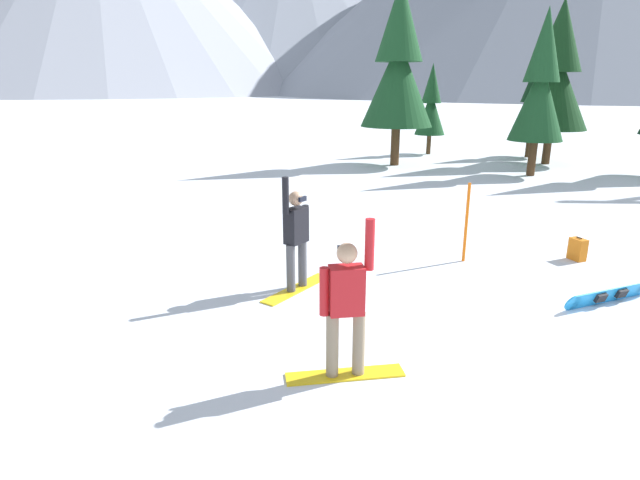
{
  "coord_description": "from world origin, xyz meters",
  "views": [
    {
      "loc": [
        -3.21,
        -5.34,
        3.42
      ],
      "look_at": [
        -3.57,
        2.62,
        1.0
      ],
      "focal_mm": 29.36,
      "sensor_mm": 36.0,
      "label": 1
    }
  ],
  "objects_px": {
    "backpack_orange": "(578,249)",
    "pine_tree_short": "(398,66)",
    "snowboarder_midground": "(296,237)",
    "pine_tree_twin": "(556,76)",
    "trail_marker_pole": "(466,223)",
    "snowboarder_foreground": "(346,306)",
    "loose_snowboard_near_left": "(609,295)",
    "pine_tree_tall": "(533,104)",
    "pine_tree_young": "(541,87)",
    "pine_tree_leaning": "(431,105)"
  },
  "relations": [
    {
      "from": "backpack_orange",
      "to": "pine_tree_short",
      "type": "relative_size",
      "value": 0.06
    },
    {
      "from": "snowboarder_midground",
      "to": "pine_tree_twin",
      "type": "xyz_separation_m",
      "value": [
        9.51,
        14.78,
        2.71
      ]
    },
    {
      "from": "trail_marker_pole",
      "to": "snowboarder_foreground",
      "type": "bearing_deg",
      "value": -118.39
    },
    {
      "from": "loose_snowboard_near_left",
      "to": "pine_tree_tall",
      "type": "height_order",
      "value": "pine_tree_tall"
    },
    {
      "from": "snowboarder_midground",
      "to": "loose_snowboard_near_left",
      "type": "distance_m",
      "value": 5.12
    },
    {
      "from": "backpack_orange",
      "to": "pine_tree_young",
      "type": "bearing_deg",
      "value": 76.44
    },
    {
      "from": "loose_snowboard_near_left",
      "to": "pine_tree_twin",
      "type": "bearing_deg",
      "value": 73.58
    },
    {
      "from": "pine_tree_leaning",
      "to": "snowboarder_midground",
      "type": "bearing_deg",
      "value": -105.47
    },
    {
      "from": "pine_tree_leaning",
      "to": "pine_tree_tall",
      "type": "distance_m",
      "value": 4.6
    },
    {
      "from": "pine_tree_short",
      "to": "pine_tree_tall",
      "type": "distance_m",
      "value": 7.25
    },
    {
      "from": "backpack_orange",
      "to": "trail_marker_pole",
      "type": "height_order",
      "value": "trail_marker_pole"
    },
    {
      "from": "snowboarder_foreground",
      "to": "pine_tree_young",
      "type": "xyz_separation_m",
      "value": [
        7.03,
        14.45,
        2.32
      ]
    },
    {
      "from": "pine_tree_young",
      "to": "backpack_orange",
      "type": "bearing_deg",
      "value": -103.56
    },
    {
      "from": "pine_tree_tall",
      "to": "pine_tree_twin",
      "type": "bearing_deg",
      "value": -88.03
    },
    {
      "from": "snowboarder_foreground",
      "to": "backpack_orange",
      "type": "bearing_deg",
      "value": 44.33
    },
    {
      "from": "trail_marker_pole",
      "to": "pine_tree_leaning",
      "type": "height_order",
      "value": "pine_tree_leaning"
    },
    {
      "from": "pine_tree_twin",
      "to": "pine_tree_leaning",
      "type": "bearing_deg",
      "value": 146.81
    },
    {
      "from": "loose_snowboard_near_left",
      "to": "snowboarder_foreground",
      "type": "bearing_deg",
      "value": -150.98
    },
    {
      "from": "pine_tree_tall",
      "to": "snowboarder_midground",
      "type": "bearing_deg",
      "value": -119.17
    },
    {
      "from": "pine_tree_tall",
      "to": "backpack_orange",
      "type": "bearing_deg",
      "value": -104.76
    },
    {
      "from": "pine_tree_twin",
      "to": "pine_tree_tall",
      "type": "distance_m",
      "value": 2.46
    },
    {
      "from": "pine_tree_leaning",
      "to": "loose_snowboard_near_left",
      "type": "bearing_deg",
      "value": -89.61
    },
    {
      "from": "pine_tree_young",
      "to": "pine_tree_tall",
      "type": "height_order",
      "value": "pine_tree_young"
    },
    {
      "from": "backpack_orange",
      "to": "pine_tree_twin",
      "type": "xyz_separation_m",
      "value": [
        4.05,
        12.97,
        3.42
      ]
    },
    {
      "from": "loose_snowboard_near_left",
      "to": "pine_tree_twin",
      "type": "distance_m",
      "value": 16.18
    },
    {
      "from": "loose_snowboard_near_left",
      "to": "pine_tree_short",
      "type": "relative_size",
      "value": 0.23
    },
    {
      "from": "backpack_orange",
      "to": "pine_tree_twin",
      "type": "height_order",
      "value": "pine_tree_twin"
    },
    {
      "from": "pine_tree_tall",
      "to": "pine_tree_leaning",
      "type": "bearing_deg",
      "value": 169.13
    },
    {
      "from": "snowboarder_midground",
      "to": "pine_tree_short",
      "type": "xyz_separation_m",
      "value": [
        2.94,
        14.13,
        3.08
      ]
    },
    {
      "from": "pine_tree_short",
      "to": "pine_tree_twin",
      "type": "distance_m",
      "value": 6.62
    },
    {
      "from": "backpack_orange",
      "to": "pine_tree_young",
      "type": "relative_size",
      "value": 0.08
    },
    {
      "from": "snowboarder_midground",
      "to": "pine_tree_twin",
      "type": "bearing_deg",
      "value": 57.23
    },
    {
      "from": "snowboarder_foreground",
      "to": "pine_tree_tall",
      "type": "relative_size",
      "value": 0.44
    },
    {
      "from": "trail_marker_pole",
      "to": "pine_tree_young",
      "type": "xyz_separation_m",
      "value": [
        4.68,
        10.1,
        2.46
      ]
    },
    {
      "from": "pine_tree_young",
      "to": "pine_tree_twin",
      "type": "relative_size",
      "value": 0.89
    },
    {
      "from": "snowboarder_midground",
      "to": "pine_tree_short",
      "type": "bearing_deg",
      "value": 78.26
    },
    {
      "from": "snowboarder_foreground",
      "to": "pine_tree_young",
      "type": "height_order",
      "value": "pine_tree_young"
    },
    {
      "from": "snowboarder_foreground",
      "to": "backpack_orange",
      "type": "distance_m",
      "value": 6.52
    },
    {
      "from": "loose_snowboard_near_left",
      "to": "pine_tree_twin",
      "type": "relative_size",
      "value": 0.26
    },
    {
      "from": "backpack_orange",
      "to": "pine_tree_twin",
      "type": "bearing_deg",
      "value": 72.65
    },
    {
      "from": "pine_tree_short",
      "to": "pine_tree_tall",
      "type": "xyz_separation_m",
      "value": [
        6.5,
        2.78,
        -1.6
      ]
    },
    {
      "from": "trail_marker_pole",
      "to": "pine_tree_short",
      "type": "relative_size",
      "value": 0.21
    },
    {
      "from": "snowboarder_foreground",
      "to": "backpack_orange",
      "type": "xyz_separation_m",
      "value": [
        4.64,
        4.53,
        -0.71
      ]
    },
    {
      "from": "loose_snowboard_near_left",
      "to": "pine_tree_leaning",
      "type": "xyz_separation_m",
      "value": [
        -0.12,
        18.16,
        2.18
      ]
    },
    {
      "from": "loose_snowboard_near_left",
      "to": "pine_tree_leaning",
      "type": "relative_size",
      "value": 0.4
    },
    {
      "from": "pine_tree_short",
      "to": "pine_tree_young",
      "type": "height_order",
      "value": "pine_tree_short"
    },
    {
      "from": "snowboarder_foreground",
      "to": "pine_tree_leaning",
      "type": "bearing_deg",
      "value": 78.7
    },
    {
      "from": "backpack_orange",
      "to": "trail_marker_pole",
      "type": "relative_size",
      "value": 0.3
    },
    {
      "from": "snowboarder_midground",
      "to": "pine_tree_twin",
      "type": "height_order",
      "value": "pine_tree_twin"
    },
    {
      "from": "pine_tree_twin",
      "to": "pine_tree_short",
      "type": "bearing_deg",
      "value": -174.42
    }
  ]
}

